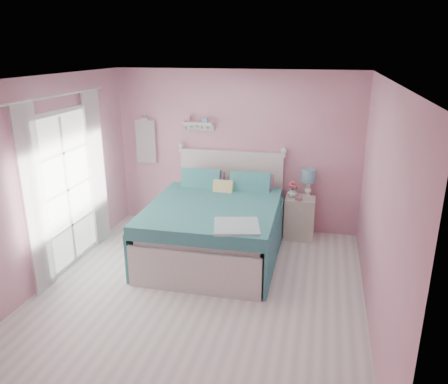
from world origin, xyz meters
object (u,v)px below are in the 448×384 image
at_px(nightstand, 300,217).
at_px(table_lamp, 309,178).
at_px(vase, 293,192).
at_px(bed, 215,227).
at_px(teacup, 298,198).

relative_size(nightstand, table_lamp, 1.50).
xyz_separation_m(table_lamp, vase, (-0.23, -0.09, -0.23)).
xyz_separation_m(bed, nightstand, (1.16, 0.89, -0.09)).
distance_m(nightstand, vase, 0.43).
distance_m(bed, nightstand, 1.47).
xyz_separation_m(bed, teacup, (1.13, 0.75, 0.28)).
bearing_deg(table_lamp, vase, -157.80).
bearing_deg(nightstand, bed, -142.54).
xyz_separation_m(nightstand, table_lamp, (0.10, 0.08, 0.64)).
height_order(nightstand, vase, vase).
relative_size(bed, vase, 13.93).
bearing_deg(nightstand, table_lamp, 38.99).
xyz_separation_m(table_lamp, teacup, (-0.13, -0.22, -0.27)).
height_order(table_lamp, vase, table_lamp).
xyz_separation_m(nightstand, teacup, (-0.03, -0.14, 0.38)).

